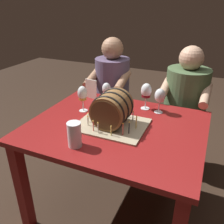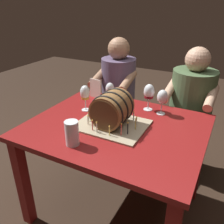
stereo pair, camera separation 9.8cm
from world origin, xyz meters
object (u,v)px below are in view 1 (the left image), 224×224
at_px(wine_glass_amber, 82,94).
at_px(person_seated_left, 112,103).
at_px(barrel_cake, 112,111).
at_px(wine_glass_rose, 106,89).
at_px(menu_card, 91,89).
at_px(person_seated_right, 183,115).
at_px(dining_table, 116,140).
at_px(beer_pint, 75,136).
at_px(wine_glass_empty, 160,96).
at_px(wine_glass_red, 146,92).

relative_size(wine_glass_amber, person_seated_left, 0.16).
bearing_deg(barrel_cake, person_seated_left, 113.47).
bearing_deg(barrel_cake, wine_glass_rose, 120.18).
distance_m(menu_card, person_seated_right, 0.87).
distance_m(wine_glass_amber, person_seated_right, 0.97).
xyz_separation_m(dining_table, beer_pint, (-0.12, -0.32, 0.18)).
bearing_deg(barrel_cake, wine_glass_empty, 54.22).
distance_m(wine_glass_empty, menu_card, 0.59).
distance_m(dining_table, wine_glass_red, 0.43).
xyz_separation_m(wine_glass_rose, menu_card, (-0.16, 0.04, -0.03)).
distance_m(wine_glass_amber, beer_pint, 0.47).
distance_m(wine_glass_amber, wine_glass_empty, 0.56).
bearing_deg(wine_glass_amber, dining_table, -18.49).
bearing_deg(dining_table, barrel_cake, -138.25).
bearing_deg(wine_glass_red, beer_pint, -108.81).
distance_m(menu_card, person_seated_left, 0.47).
bearing_deg(wine_glass_empty, wine_glass_red, 167.43).
relative_size(dining_table, wine_glass_amber, 5.87).
xyz_separation_m(wine_glass_empty, menu_card, (-0.59, 0.05, -0.05)).
distance_m(dining_table, wine_glass_rose, 0.45).
bearing_deg(wine_glass_empty, dining_table, -124.81).
relative_size(barrel_cake, wine_glass_rose, 2.69).
relative_size(wine_glass_red, person_seated_right, 0.17).
height_order(barrel_cake, menu_card, barrel_cake).
relative_size(dining_table, menu_card, 7.17).
relative_size(wine_glass_empty, menu_card, 1.16).
height_order(barrel_cake, person_seated_right, person_seated_right).
xyz_separation_m(wine_glass_red, wine_glass_amber, (-0.41, -0.23, -0.01)).
distance_m(wine_glass_red, wine_glass_rose, 0.32).
relative_size(wine_glass_red, person_seated_left, 0.17).
bearing_deg(beer_pint, barrel_cake, 72.17).
xyz_separation_m(barrel_cake, wine_glass_amber, (-0.29, 0.12, 0.03)).
height_order(wine_glass_amber, menu_card, wine_glass_amber).
xyz_separation_m(beer_pint, person_seated_left, (-0.23, 1.06, -0.26)).
bearing_deg(person_seated_left, person_seated_right, 0.02).
height_order(wine_glass_red, wine_glass_empty, wine_glass_red).
bearing_deg(beer_pint, wine_glass_rose, 98.72).
bearing_deg(dining_table, wine_glass_red, 72.66).
distance_m(wine_glass_empty, wine_glass_rose, 0.43).
xyz_separation_m(wine_glass_red, wine_glass_empty, (0.11, -0.02, -0.01)).
bearing_deg(person_seated_right, wine_glass_red, -121.21).
distance_m(beer_pint, person_seated_left, 1.12).
xyz_separation_m(dining_table, wine_glass_red, (0.10, 0.33, 0.26)).
bearing_deg(wine_glass_empty, wine_glass_rose, 178.41).
bearing_deg(wine_glass_empty, person_seated_left, 142.41).
xyz_separation_m(dining_table, person_seated_left, (-0.35, 0.74, -0.08)).
bearing_deg(wine_glass_amber, barrel_cake, -23.09).
height_order(wine_glass_rose, menu_card, wine_glass_rose).
bearing_deg(person_seated_right, person_seated_left, -179.98).
height_order(wine_glass_rose, beer_pint, wine_glass_rose).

